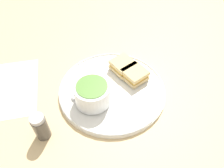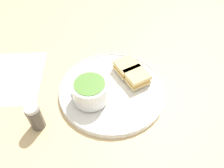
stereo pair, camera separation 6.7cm
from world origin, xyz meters
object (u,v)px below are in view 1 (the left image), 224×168
object	(u,v)px
sandwich_half_near	(135,75)
salt_shaker	(41,127)
sandwich_half_far	(123,66)
spoon	(77,93)
soup_bowl	(92,93)

from	to	relation	value
sandwich_half_near	salt_shaker	size ratio (longest dim) A/B	1.00
sandwich_half_near	sandwich_half_far	world-z (taller)	same
sandwich_half_far	salt_shaker	xyz separation A→B (m)	(0.29, 0.15, 0.01)
spoon	sandwich_half_near	xyz separation A→B (m)	(-0.19, 0.00, 0.01)
sandwich_half_near	salt_shaker	distance (m)	0.32
spoon	sandwich_half_far	world-z (taller)	sandwich_half_far
sandwich_half_near	sandwich_half_far	bearing A→B (deg)	-68.41
sandwich_half_near	sandwich_half_far	size ratio (longest dim) A/B	1.00
spoon	salt_shaker	bearing A→B (deg)	-17.28
soup_bowl	sandwich_half_far	xyz separation A→B (m)	(-0.13, -0.09, -0.02)
spoon	sandwich_half_near	world-z (taller)	sandwich_half_near
soup_bowl	sandwich_half_near	xyz separation A→B (m)	(-0.15, -0.04, -0.02)
salt_shaker	sandwich_half_far	bearing A→B (deg)	-152.95
sandwich_half_far	soup_bowl	bearing A→B (deg)	34.83
sandwich_half_far	salt_shaker	bearing A→B (deg)	27.05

